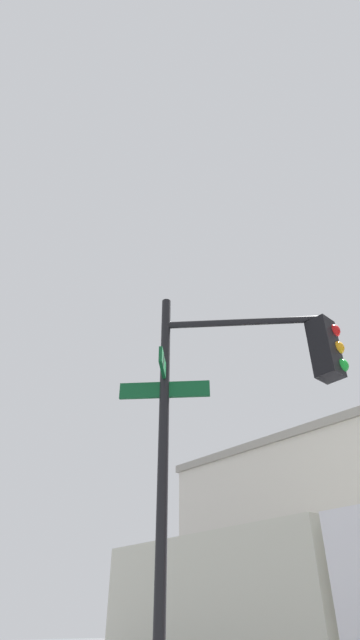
{
  "coord_description": "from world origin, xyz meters",
  "views": [
    {
      "loc": [
        -3.01,
        -10.05,
        1.61
      ],
      "look_at": [
        -6.14,
        -7.25,
        4.46
      ],
      "focal_mm": 25.0,
      "sensor_mm": 36.0,
      "label": 1
    }
  ],
  "objects": [
    {
      "name": "traffic_signal_near",
      "position": [
        -6.14,
        -6.23,
        3.72
      ],
      "size": [
        2.05,
        1.98,
        5.28
      ],
      "color": "black",
      "rests_on": "ground_plane"
    },
    {
      "name": "box_truck_second",
      "position": [
        -9.55,
        -1.57,
        1.82
      ],
      "size": [
        8.96,
        2.63,
        3.21
      ],
      "color": "silver",
      "rests_on": "ground_plane"
    }
  ]
}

